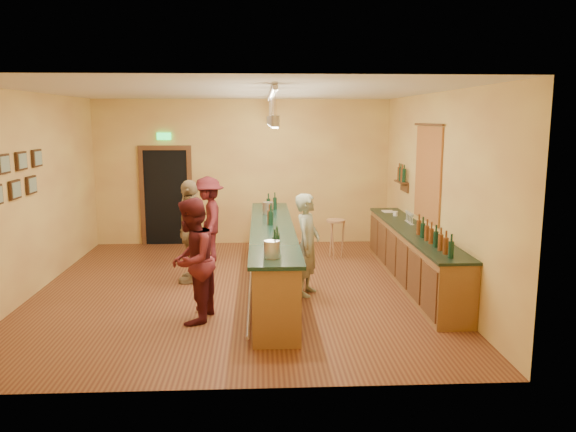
{
  "coord_description": "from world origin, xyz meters",
  "views": [
    {
      "loc": [
        0.38,
        -8.97,
        2.78
      ],
      "look_at": [
        0.84,
        0.2,
        1.18
      ],
      "focal_mm": 35.0,
      "sensor_mm": 36.0,
      "label": 1
    }
  ],
  "objects_px": {
    "customer_b": "(191,231)",
    "bar_stool": "(336,227)",
    "bartender": "(307,245)",
    "back_counter": "(413,255)",
    "customer_a": "(192,261)",
    "tasting_bar": "(272,253)",
    "customer_c": "(209,219)"
  },
  "relations": [
    {
      "from": "tasting_bar",
      "to": "customer_b",
      "type": "xyz_separation_m",
      "value": [
        -1.37,
        0.49,
        0.28
      ]
    },
    {
      "from": "customer_c",
      "to": "customer_a",
      "type": "bearing_deg",
      "value": -6.95
    },
    {
      "from": "back_counter",
      "to": "customer_a",
      "type": "height_order",
      "value": "customer_a"
    },
    {
      "from": "back_counter",
      "to": "customer_b",
      "type": "relative_size",
      "value": 2.57
    },
    {
      "from": "customer_a",
      "to": "customer_c",
      "type": "relative_size",
      "value": 1.03
    },
    {
      "from": "back_counter",
      "to": "tasting_bar",
      "type": "relative_size",
      "value": 0.89
    },
    {
      "from": "tasting_bar",
      "to": "bar_stool",
      "type": "distance_m",
      "value": 2.41
    },
    {
      "from": "customer_c",
      "to": "back_counter",
      "type": "bearing_deg",
      "value": 55.69
    },
    {
      "from": "bartender",
      "to": "customer_a",
      "type": "relative_size",
      "value": 0.94
    },
    {
      "from": "customer_c",
      "to": "bar_stool",
      "type": "distance_m",
      "value": 2.54
    },
    {
      "from": "customer_a",
      "to": "bar_stool",
      "type": "bearing_deg",
      "value": 156.59
    },
    {
      "from": "customer_b",
      "to": "bar_stool",
      "type": "relative_size",
      "value": 2.26
    },
    {
      "from": "customer_a",
      "to": "bar_stool",
      "type": "relative_size",
      "value": 2.21
    },
    {
      "from": "customer_c",
      "to": "bar_stool",
      "type": "xyz_separation_m",
      "value": [
        2.53,
        0.07,
        -0.19
      ]
    },
    {
      "from": "bartender",
      "to": "customer_a",
      "type": "xyz_separation_m",
      "value": [
        -1.68,
        -1.14,
        0.05
      ]
    },
    {
      "from": "bartender",
      "to": "customer_a",
      "type": "bearing_deg",
      "value": 144.67
    },
    {
      "from": "bartender",
      "to": "customer_b",
      "type": "height_order",
      "value": "customer_b"
    },
    {
      "from": "tasting_bar",
      "to": "customer_a",
      "type": "height_order",
      "value": "customer_a"
    },
    {
      "from": "customer_a",
      "to": "customer_b",
      "type": "relative_size",
      "value": 0.98
    },
    {
      "from": "back_counter",
      "to": "customer_c",
      "type": "height_order",
      "value": "customer_c"
    },
    {
      "from": "tasting_bar",
      "to": "back_counter",
      "type": "bearing_deg",
      "value": 4.32
    },
    {
      "from": "back_counter",
      "to": "customer_b",
      "type": "xyz_separation_m",
      "value": [
        -3.77,
        0.3,
        0.4
      ]
    },
    {
      "from": "bartender",
      "to": "bar_stool",
      "type": "relative_size",
      "value": 2.08
    },
    {
      "from": "bartender",
      "to": "customer_c",
      "type": "relative_size",
      "value": 0.97
    },
    {
      "from": "back_counter",
      "to": "customer_a",
      "type": "xyz_separation_m",
      "value": [
        -3.53,
        -1.65,
        0.38
      ]
    },
    {
      "from": "bar_stool",
      "to": "tasting_bar",
      "type": "bearing_deg",
      "value": -123.23
    },
    {
      "from": "customer_b",
      "to": "bartender",
      "type": "bearing_deg",
      "value": 73.8
    },
    {
      "from": "customer_a",
      "to": "bartender",
      "type": "bearing_deg",
      "value": 135.87
    },
    {
      "from": "bartender",
      "to": "bar_stool",
      "type": "xyz_separation_m",
      "value": [
        0.77,
        2.35,
        -0.17
      ]
    },
    {
      "from": "customer_a",
      "to": "customer_b",
      "type": "distance_m",
      "value": 1.97
    },
    {
      "from": "customer_c",
      "to": "bar_stool",
      "type": "bearing_deg",
      "value": 83.41
    },
    {
      "from": "bartender",
      "to": "bar_stool",
      "type": "distance_m",
      "value": 2.48
    }
  ]
}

